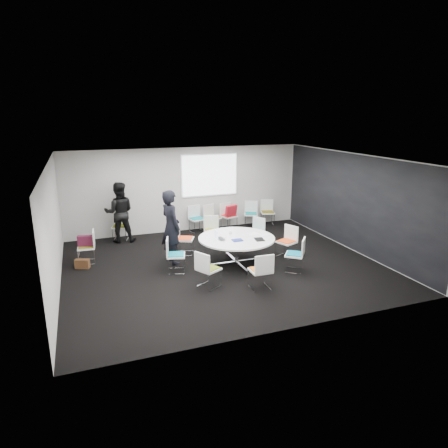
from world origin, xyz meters
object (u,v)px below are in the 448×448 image
object	(u,v)px
chair_ring_a	(286,248)
brown_bag	(82,264)
chair_ring_c	(212,236)
chair_ring_h	(295,261)
chair_ring_d	(185,245)
chair_back_c	(229,221)
chair_back_d	(251,219)
maroon_bag	(86,241)
chair_ring_b	(255,238)
chair_back_b	(212,223)
cup	(230,233)
chair_back_a	(197,224)
chair_spare_left	(87,253)
chair_ring_f	(208,276)
chair_person_back	(120,231)
chair_ring_e	(176,262)
laptop	(223,238)
person_back	(119,212)
conference_table	(237,245)
chair_ring_g	(260,278)
person_main	(171,227)
chair_back_e	(267,217)

from	to	relation	value
chair_ring_a	brown_bag	xyz separation A→B (m)	(-5.37, 1.08, -0.16)
chair_ring_c	chair_ring_h	world-z (taller)	same
chair_ring_d	chair_back_c	bearing A→B (deg)	158.20
chair_back_d	maroon_bag	size ratio (longest dim) A/B	2.20
maroon_bag	chair_ring_a	bearing A→B (deg)	-15.37
chair_ring_b	chair_back_b	xyz separation A→B (m)	(-0.64, 2.08, 0.00)
chair_back_c	cup	world-z (taller)	chair_back_c
chair_back_a	chair_spare_left	size ratio (longest dim) A/B	1.00
chair_ring_a	chair_ring_f	size ratio (longest dim) A/B	1.00
chair_back_c	chair_ring_f	bearing A→B (deg)	46.64
chair_ring_f	chair_back_b	world-z (taller)	same
chair_back_a	chair_person_back	size ratio (longest dim) A/B	1.00
chair_ring_b	chair_ring_e	size ratio (longest dim) A/B	1.00
chair_ring_e	cup	world-z (taller)	chair_ring_e
chair_ring_e	chair_ring_b	bearing A→B (deg)	127.46
chair_ring_f	maroon_bag	distance (m)	3.67
chair_back_a	laptop	bearing A→B (deg)	73.66
maroon_bag	chair_ring_e	bearing A→B (deg)	-34.46
chair_ring_a	chair_ring_c	xyz separation A→B (m)	(-1.61, 1.69, 0.00)
maroon_bag	person_back	bearing A→B (deg)	56.28
chair_ring_d	chair_ring_h	world-z (taller)	same
chair_back_b	chair_person_back	size ratio (longest dim) A/B	1.00
chair_back_a	brown_bag	bearing A→B (deg)	17.73
chair_ring_c	conference_table	bearing A→B (deg)	102.27
chair_ring_g	chair_back_a	xyz separation A→B (m)	(-0.08, 4.87, 0.00)
chair_ring_f	chair_ring_g	bearing A→B (deg)	36.47
chair_ring_b	chair_person_back	distance (m)	4.25
person_main	person_back	bearing A→B (deg)	10.16
chair_back_d	cup	bearing A→B (deg)	80.50
chair_spare_left	brown_bag	size ratio (longest dim) A/B	2.44
chair_ring_e	chair_ring_f	size ratio (longest dim) A/B	1.00
chair_ring_e	chair_person_back	size ratio (longest dim) A/B	1.00
cup	chair_ring_f	bearing A→B (deg)	-126.61
chair_ring_f	cup	size ratio (longest dim) A/B	9.78
chair_ring_a	chair_back_a	distance (m)	3.62
conference_table	chair_back_d	bearing A→B (deg)	60.29
chair_ring_c	chair_back_b	world-z (taller)	same
conference_table	chair_spare_left	xyz separation A→B (m)	(-3.73, 1.42, -0.24)
chair_ring_c	chair_back_c	size ratio (longest dim) A/B	1.00
chair_ring_c	chair_ring_d	bearing A→B (deg)	33.90
chair_ring_f	chair_ring_d	bearing A→B (deg)	149.37
conference_table	chair_ring_g	size ratio (longest dim) A/B	2.28
chair_ring_g	chair_back_a	world-z (taller)	same
chair_ring_b	chair_person_back	bearing A→B (deg)	33.56
chair_back_e	laptop	xyz separation A→B (m)	(-2.87, -3.20, 0.47)
chair_ring_a	person_back	world-z (taller)	person_back
chair_ring_h	cup	world-z (taller)	chair_ring_h
chair_ring_c	chair_back_e	distance (m)	3.01
chair_ring_e	maroon_bag	xyz separation A→B (m)	(-2.09, 1.43, 0.34)
chair_ring_h	chair_back_b	world-z (taller)	same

